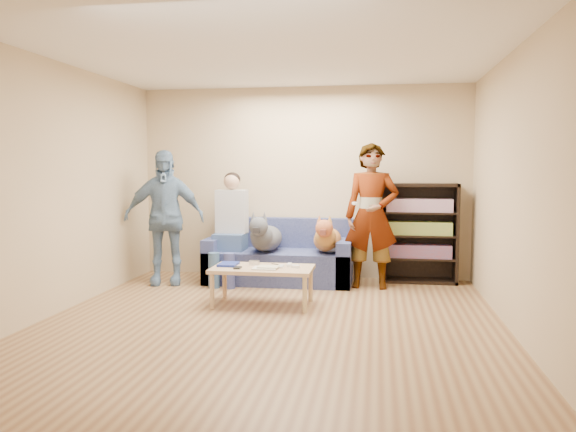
% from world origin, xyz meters
% --- Properties ---
extents(ground, '(5.00, 5.00, 0.00)m').
position_xyz_m(ground, '(0.00, 0.00, 0.00)').
color(ground, brown).
rests_on(ground, ground).
extents(ceiling, '(5.00, 5.00, 0.00)m').
position_xyz_m(ceiling, '(0.00, 0.00, 2.60)').
color(ceiling, white).
rests_on(ceiling, ground).
extents(wall_back, '(4.50, 0.00, 4.50)m').
position_xyz_m(wall_back, '(0.00, 2.50, 1.30)').
color(wall_back, tan).
rests_on(wall_back, ground).
extents(wall_front, '(4.50, 0.00, 4.50)m').
position_xyz_m(wall_front, '(0.00, -2.50, 1.30)').
color(wall_front, tan).
rests_on(wall_front, ground).
extents(wall_left, '(0.00, 5.00, 5.00)m').
position_xyz_m(wall_left, '(-2.25, 0.00, 1.30)').
color(wall_left, tan).
rests_on(wall_left, ground).
extents(wall_right, '(0.00, 5.00, 5.00)m').
position_xyz_m(wall_right, '(2.25, 0.00, 1.30)').
color(wall_right, tan).
rests_on(wall_right, ground).
extents(blanket, '(0.36, 0.30, 0.12)m').
position_xyz_m(blanket, '(0.43, 1.95, 0.49)').
color(blanket, '#A8A7AC').
rests_on(blanket, sofa).
extents(person_standing_right, '(0.67, 0.46, 1.81)m').
position_xyz_m(person_standing_right, '(0.94, 1.88, 0.90)').
color(person_standing_right, gray).
rests_on(person_standing_right, ground).
extents(person_standing_left, '(1.08, 0.64, 1.73)m').
position_xyz_m(person_standing_left, '(-1.70, 1.70, 0.87)').
color(person_standing_left, '#7B9EC5').
rests_on(person_standing_left, ground).
extents(held_controller, '(0.08, 0.13, 0.03)m').
position_xyz_m(held_controller, '(0.74, 1.68, 1.07)').
color(held_controller, white).
rests_on(held_controller, person_standing_right).
extents(notebook_blue, '(0.20, 0.26, 0.03)m').
position_xyz_m(notebook_blue, '(-0.62, 0.84, 0.43)').
color(notebook_blue, navy).
rests_on(notebook_blue, coffee_table).
extents(papers, '(0.26, 0.20, 0.02)m').
position_xyz_m(papers, '(-0.17, 0.69, 0.43)').
color(papers, silver).
rests_on(papers, coffee_table).
extents(magazine, '(0.22, 0.17, 0.01)m').
position_xyz_m(magazine, '(-0.14, 0.71, 0.44)').
color(magazine, beige).
rests_on(magazine, coffee_table).
extents(camera_silver, '(0.11, 0.06, 0.05)m').
position_xyz_m(camera_silver, '(-0.34, 0.91, 0.45)').
color(camera_silver, silver).
rests_on(camera_silver, coffee_table).
extents(controller_a, '(0.04, 0.13, 0.03)m').
position_xyz_m(controller_a, '(0.06, 0.89, 0.43)').
color(controller_a, white).
rests_on(controller_a, coffee_table).
extents(controller_b, '(0.09, 0.06, 0.03)m').
position_xyz_m(controller_b, '(0.14, 0.81, 0.43)').
color(controller_b, white).
rests_on(controller_b, coffee_table).
extents(headphone_cup_a, '(0.07, 0.07, 0.02)m').
position_xyz_m(headphone_cup_a, '(-0.02, 0.77, 0.43)').
color(headphone_cup_a, silver).
rests_on(headphone_cup_a, coffee_table).
extents(headphone_cup_b, '(0.07, 0.07, 0.02)m').
position_xyz_m(headphone_cup_b, '(-0.02, 0.85, 0.43)').
color(headphone_cup_b, white).
rests_on(headphone_cup_b, coffee_table).
extents(pen_orange, '(0.13, 0.06, 0.01)m').
position_xyz_m(pen_orange, '(-0.24, 0.63, 0.42)').
color(pen_orange, orange).
rests_on(pen_orange, coffee_table).
extents(pen_black, '(0.13, 0.08, 0.01)m').
position_xyz_m(pen_black, '(-0.10, 0.97, 0.42)').
color(pen_black, black).
rests_on(pen_black, coffee_table).
extents(wallet, '(0.07, 0.12, 0.02)m').
position_xyz_m(wallet, '(-0.47, 0.67, 0.43)').
color(wallet, black).
rests_on(wallet, coffee_table).
extents(sofa, '(1.90, 0.85, 0.82)m').
position_xyz_m(sofa, '(-0.25, 2.10, 0.28)').
color(sofa, '#515B93').
rests_on(sofa, ground).
extents(person_seated, '(0.40, 0.73, 1.47)m').
position_xyz_m(person_seated, '(-0.90, 1.97, 0.77)').
color(person_seated, '#3A5780').
rests_on(person_seated, sofa).
extents(dog_gray, '(0.38, 1.23, 0.55)m').
position_xyz_m(dog_gray, '(-0.40, 1.85, 0.62)').
color(dog_gray, '#4F535A').
rests_on(dog_gray, sofa).
extents(dog_tan, '(0.35, 1.14, 0.51)m').
position_xyz_m(dog_tan, '(0.38, 1.95, 0.61)').
color(dog_tan, '#C8713D').
rests_on(dog_tan, sofa).
extents(coffee_table, '(1.10, 0.60, 0.42)m').
position_xyz_m(coffee_table, '(-0.22, 0.79, 0.37)').
color(coffee_table, '#D9AE85').
rests_on(coffee_table, ground).
extents(bookshelf, '(1.00, 0.34, 1.30)m').
position_xyz_m(bookshelf, '(1.55, 2.33, 0.68)').
color(bookshelf, black).
rests_on(bookshelf, ground).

